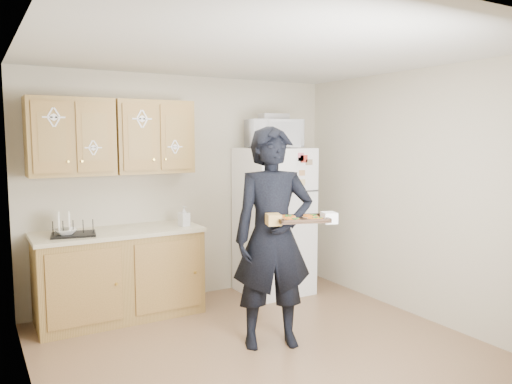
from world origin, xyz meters
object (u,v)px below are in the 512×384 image
at_px(refrigerator, 274,221).
at_px(microwave, 274,134).
at_px(dish_rack, 73,227).
at_px(person, 273,238).
at_px(baking_tray, 302,220).

bearing_deg(refrigerator, microwave, -128.53).
distance_m(microwave, dish_rack, 2.37).
relative_size(person, dish_rack, 4.84).
distance_m(refrigerator, baking_tray, 1.75).
bearing_deg(dish_rack, person, -41.88).
bearing_deg(person, microwave, 76.69).
relative_size(baking_tray, microwave, 0.71).
bearing_deg(microwave, dish_rack, -170.14).
distance_m(person, baking_tray, 0.36).
bearing_deg(person, baking_tray, -52.29).
height_order(refrigerator, dish_rack, refrigerator).
relative_size(person, baking_tray, 4.62).
height_order(person, baking_tray, person).
relative_size(refrigerator, person, 0.89).
relative_size(person, microwave, 3.26).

